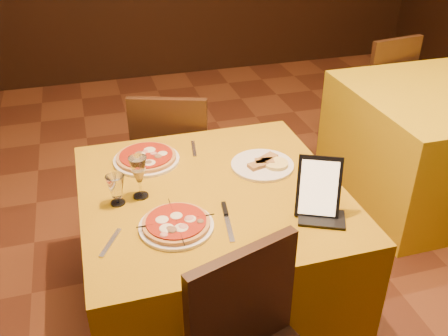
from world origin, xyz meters
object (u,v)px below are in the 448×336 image
object	(u,v)px
wine_glass	(139,177)
tablet	(319,187)
water_glass	(116,190)
pizza_near	(176,225)
pizza_far	(146,158)
chair_side_far	(371,90)
chair_main_far	(176,157)
side_table	(433,145)
main_table	(212,257)

from	to	relation	value
wine_glass	tablet	distance (m)	0.72
water_glass	pizza_near	bearing A→B (deg)	-49.14
pizza_near	pizza_far	size ratio (longest dim) A/B	0.93
chair_side_far	wine_glass	world-z (taller)	wine_glass
chair_main_far	chair_side_far	bearing A→B (deg)	-140.44
chair_side_far	pizza_near	xyz separation A→B (m)	(-1.88, -1.67, 0.31)
side_table	pizza_near	bearing A→B (deg)	-154.88
chair_main_far	tablet	bearing A→B (deg)	127.16
chair_main_far	pizza_near	world-z (taller)	chair_main_far
chair_main_far	chair_side_far	size ratio (longest dim) A/B	1.00
chair_main_far	chair_side_far	xyz separation A→B (m)	(1.68, 0.62, 0.00)
chair_side_far	water_glass	world-z (taller)	chair_side_far
pizza_near	wine_glass	size ratio (longest dim) A/B	1.51
side_table	water_glass	distance (m)	2.22
main_table	pizza_near	xyz separation A→B (m)	(-0.20, -0.22, 0.39)
side_table	chair_main_far	distance (m)	1.69
tablet	side_table	bearing A→B (deg)	60.76
side_table	tablet	bearing A→B (deg)	-144.71
pizza_far	wine_glass	xyz separation A→B (m)	(-0.07, -0.29, 0.08)
main_table	pizza_near	bearing A→B (deg)	-131.92
side_table	pizza_far	size ratio (longest dim) A/B	3.56
pizza_near	water_glass	world-z (taller)	water_glass
side_table	wine_glass	size ratio (longest dim) A/B	5.79
tablet	pizza_near	bearing A→B (deg)	-160.34
chair_main_far	water_glass	size ratio (longest dim) A/B	7.00
main_table	water_glass	size ratio (longest dim) A/B	8.46
wine_glass	pizza_far	bearing A→B (deg)	76.85
main_table	pizza_far	size ratio (longest dim) A/B	3.56
main_table	side_table	world-z (taller)	same
chair_side_far	main_table	bearing A→B (deg)	32.30
chair_main_far	water_glass	distance (m)	0.99
chair_side_far	tablet	size ratio (longest dim) A/B	3.73
chair_side_far	pizza_far	xyz separation A→B (m)	(-1.91, -1.13, 0.31)
main_table	chair_main_far	size ratio (longest dim) A/B	1.21
main_table	wine_glass	distance (m)	0.56
pizza_near	water_glass	size ratio (longest dim) A/B	2.21
side_table	chair_main_far	size ratio (longest dim) A/B	1.21
main_table	chair_main_far	bearing A→B (deg)	90.00
wine_glass	chair_side_far	bearing A→B (deg)	35.74
chair_main_far	tablet	distance (m)	1.24
chair_side_far	pizza_far	bearing A→B (deg)	22.14
chair_main_far	pizza_far	bearing A→B (deg)	85.46
wine_glass	water_glass	xyz separation A→B (m)	(-0.10, -0.02, -0.03)
chair_main_far	pizza_far	size ratio (longest dim) A/B	2.95
pizza_far	chair_side_far	bearing A→B (deg)	30.72
chair_main_far	pizza_near	distance (m)	1.12
main_table	wine_glass	size ratio (longest dim) A/B	5.79
water_glass	wine_glass	bearing A→B (deg)	14.09
pizza_near	wine_glass	xyz separation A→B (m)	(-0.10, 0.25, 0.08)
main_table	tablet	world-z (taller)	tablet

